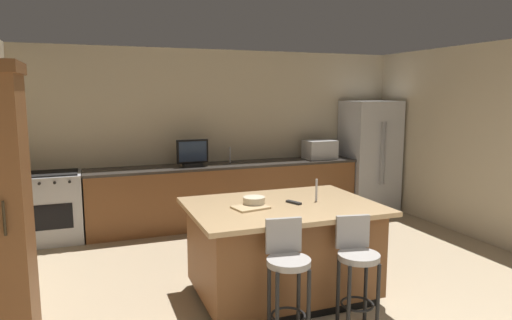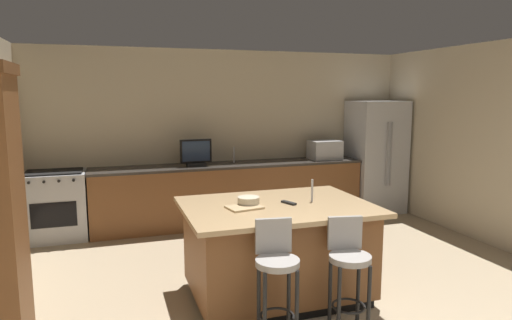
{
  "view_description": "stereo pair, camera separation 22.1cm",
  "coord_description": "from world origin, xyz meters",
  "px_view_note": "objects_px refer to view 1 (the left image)",
  "views": [
    {
      "loc": [
        -1.96,
        -1.69,
        1.95
      ],
      "look_at": [
        -0.07,
        3.34,
        1.16
      ],
      "focal_mm": 31.68,
      "sensor_mm": 36.0,
      "label": 1
    },
    {
      "loc": [
        -1.75,
        -1.77,
        1.95
      ],
      "look_at": [
        -0.07,
        3.34,
        1.16
      ],
      "focal_mm": 31.68,
      "sensor_mm": 36.0,
      "label": 2
    }
  ],
  "objects_px": {
    "fruit_bowl": "(254,201)",
    "tv_remote": "(294,202)",
    "tv_monitor": "(193,154)",
    "bar_stool_left": "(287,271)",
    "kitchen_island": "(282,249)",
    "cell_phone": "(248,203)",
    "refrigerator": "(369,156)",
    "bar_stool_right": "(357,264)",
    "microwave": "(320,150)",
    "cutting_board": "(250,207)",
    "range_oven": "(51,208)"
  },
  "relations": [
    {
      "from": "fruit_bowl",
      "to": "tv_remote",
      "type": "height_order",
      "value": "fruit_bowl"
    },
    {
      "from": "tv_monitor",
      "to": "bar_stool_left",
      "type": "bearing_deg",
      "value": -90.11
    },
    {
      "from": "kitchen_island",
      "to": "cell_phone",
      "type": "height_order",
      "value": "cell_phone"
    },
    {
      "from": "cell_phone",
      "to": "refrigerator",
      "type": "bearing_deg",
      "value": 52.8
    },
    {
      "from": "tv_monitor",
      "to": "bar_stool_right",
      "type": "distance_m",
      "value": 3.4
    },
    {
      "from": "refrigerator",
      "to": "kitchen_island",
      "type": "bearing_deg",
      "value": -137.08
    },
    {
      "from": "kitchen_island",
      "to": "tv_monitor",
      "type": "distance_m",
      "value": 2.6
    },
    {
      "from": "microwave",
      "to": "cutting_board",
      "type": "distance_m",
      "value": 3.36
    },
    {
      "from": "range_oven",
      "to": "microwave",
      "type": "xyz_separation_m",
      "value": [
        3.99,
        0.0,
        0.6
      ]
    },
    {
      "from": "range_oven",
      "to": "cell_phone",
      "type": "distance_m",
      "value": 3.11
    },
    {
      "from": "range_oven",
      "to": "cell_phone",
      "type": "relative_size",
      "value": 6.2
    },
    {
      "from": "range_oven",
      "to": "cell_phone",
      "type": "bearing_deg",
      "value": -51.77
    },
    {
      "from": "kitchen_island",
      "to": "tv_remote",
      "type": "height_order",
      "value": "tv_remote"
    },
    {
      "from": "fruit_bowl",
      "to": "refrigerator",
      "type": "bearing_deg",
      "value": 39.65
    },
    {
      "from": "refrigerator",
      "to": "cell_phone",
      "type": "height_order",
      "value": "refrigerator"
    },
    {
      "from": "cell_phone",
      "to": "tv_remote",
      "type": "distance_m",
      "value": 0.43
    },
    {
      "from": "cell_phone",
      "to": "bar_stool_left",
      "type": "bearing_deg",
      "value": -76.31
    },
    {
      "from": "refrigerator",
      "to": "fruit_bowl",
      "type": "xyz_separation_m",
      "value": [
        -2.97,
        -2.46,
        0.04
      ]
    },
    {
      "from": "bar_stool_left",
      "to": "fruit_bowl",
      "type": "bearing_deg",
      "value": 95.38
    },
    {
      "from": "microwave",
      "to": "bar_stool_right",
      "type": "bearing_deg",
      "value": -113.63
    },
    {
      "from": "range_oven",
      "to": "tv_monitor",
      "type": "xyz_separation_m",
      "value": [
        1.9,
        -0.05,
        0.63
      ]
    },
    {
      "from": "bar_stool_left",
      "to": "tv_remote",
      "type": "relative_size",
      "value": 5.79
    },
    {
      "from": "refrigerator",
      "to": "microwave",
      "type": "relative_size",
      "value": 3.82
    },
    {
      "from": "kitchen_island",
      "to": "fruit_bowl",
      "type": "bearing_deg",
      "value": 168.93
    },
    {
      "from": "cell_phone",
      "to": "cutting_board",
      "type": "distance_m",
      "value": 0.18
    },
    {
      "from": "bar_stool_left",
      "to": "range_oven",
      "type": "bearing_deg",
      "value": 127.44
    },
    {
      "from": "fruit_bowl",
      "to": "kitchen_island",
      "type": "bearing_deg",
      "value": -11.07
    },
    {
      "from": "bar_stool_left",
      "to": "tv_remote",
      "type": "height_order",
      "value": "bar_stool_left"
    },
    {
      "from": "cutting_board",
      "to": "bar_stool_left",
      "type": "bearing_deg",
      "value": -87.68
    },
    {
      "from": "microwave",
      "to": "fruit_bowl",
      "type": "xyz_separation_m",
      "value": [
        -2.05,
        -2.5,
        -0.11
      ]
    },
    {
      "from": "refrigerator",
      "to": "bar_stool_right",
      "type": "bearing_deg",
      "value": -125.74
    },
    {
      "from": "refrigerator",
      "to": "fruit_bowl",
      "type": "relative_size",
      "value": 8.9
    },
    {
      "from": "refrigerator",
      "to": "tv_remote",
      "type": "xyz_separation_m",
      "value": [
        -2.59,
        -2.52,
        0.01
      ]
    },
    {
      "from": "kitchen_island",
      "to": "bar_stool_left",
      "type": "height_order",
      "value": "bar_stool_left"
    },
    {
      "from": "microwave",
      "to": "tv_remote",
      "type": "distance_m",
      "value": 3.07
    },
    {
      "from": "tv_monitor",
      "to": "cell_phone",
      "type": "xyz_separation_m",
      "value": [
        0.01,
        -2.37,
        -0.17
      ]
    },
    {
      "from": "bar_stool_right",
      "to": "tv_monitor",
      "type": "bearing_deg",
      "value": 111.7
    },
    {
      "from": "range_oven",
      "to": "microwave",
      "type": "relative_size",
      "value": 1.94
    },
    {
      "from": "range_oven",
      "to": "bar_stool_left",
      "type": "bearing_deg",
      "value": -60.52
    },
    {
      "from": "cell_phone",
      "to": "cutting_board",
      "type": "relative_size",
      "value": 0.49
    },
    {
      "from": "tv_remote",
      "to": "fruit_bowl",
      "type": "bearing_deg",
      "value": 148.22
    },
    {
      "from": "refrigerator",
      "to": "bar_stool_left",
      "type": "xyz_separation_m",
      "value": [
        -3.0,
        -3.3,
        -0.32
      ]
    },
    {
      "from": "kitchen_island",
      "to": "refrigerator",
      "type": "xyz_separation_m",
      "value": [
        2.7,
        2.51,
        0.45
      ]
    },
    {
      "from": "refrigerator",
      "to": "tv_monitor",
      "type": "bearing_deg",
      "value": -179.89
    },
    {
      "from": "kitchen_island",
      "to": "cell_phone",
      "type": "xyz_separation_m",
      "value": [
        -0.29,
        0.14,
        0.45
      ]
    },
    {
      "from": "cell_phone",
      "to": "bar_stool_right",
      "type": "bearing_deg",
      "value": -42.1
    },
    {
      "from": "kitchen_island",
      "to": "refrigerator",
      "type": "height_order",
      "value": "refrigerator"
    },
    {
      "from": "bar_stool_left",
      "to": "refrigerator",
      "type": "bearing_deg",
      "value": 55.67
    },
    {
      "from": "range_oven",
      "to": "tv_remote",
      "type": "distance_m",
      "value": 3.49
    },
    {
      "from": "tv_monitor",
      "to": "bar_stool_right",
      "type": "bearing_deg",
      "value": -79.33
    }
  ]
}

